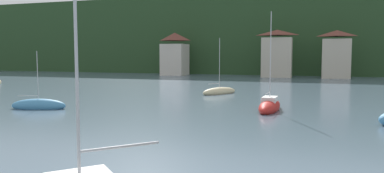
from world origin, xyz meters
name	(u,v)px	position (x,y,z in m)	size (l,w,h in m)	color
wooded_hillside	(319,43)	(7.77, 118.98, 7.60)	(352.00, 45.95, 32.20)	#264223
shore_building_west	(175,55)	(-21.55, 87.79, 4.40)	(5.10, 5.51, 9.06)	beige
shore_building_westcentral	(277,54)	(0.00, 86.69, 4.47)	(5.96, 3.19, 9.18)	#BCB29E
shore_building_central	(336,55)	(10.78, 86.78, 4.33)	(5.22, 3.39, 8.90)	#BCB29E
sailboat_far_6	(270,106)	(3.94, 42.38, 0.34)	(1.67, 5.56, 8.16)	red
sailboat_mid_8	(39,106)	(-14.19, 37.24, 0.26)	(4.68, 2.45, 5.05)	teal
sailboat_far_10	(219,92)	(-2.95, 53.23, 0.25)	(3.65, 4.86, 6.55)	#CCBC8E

